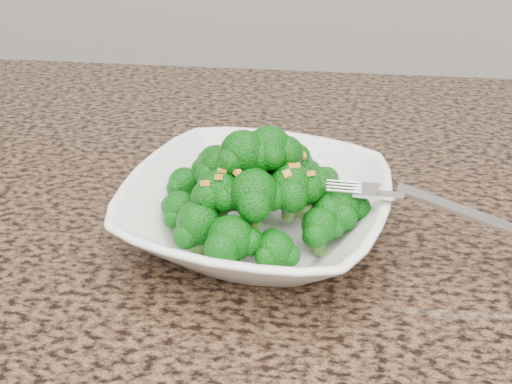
# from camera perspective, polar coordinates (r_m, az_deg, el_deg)

# --- Properties ---
(granite_counter) EXTENTS (1.64, 1.04, 0.03)m
(granite_counter) POSITION_cam_1_polar(r_m,az_deg,el_deg) (0.56, -8.29, -8.91)
(granite_counter) COLOR brown
(granite_counter) RESTS_ON cabinet
(bowl) EXTENTS (0.27, 0.27, 0.06)m
(bowl) POSITION_cam_1_polar(r_m,az_deg,el_deg) (0.58, 0.00, -1.82)
(bowl) COLOR white
(bowl) RESTS_ON granite_counter
(broccoli_pile) EXTENTS (0.21, 0.21, 0.07)m
(broccoli_pile) POSITION_cam_1_polar(r_m,az_deg,el_deg) (0.54, 0.00, 3.84)
(broccoli_pile) COLOR #0A5E0B
(broccoli_pile) RESTS_ON bowl
(garlic_topping) EXTENTS (0.12, 0.12, 0.01)m
(garlic_topping) POSITION_cam_1_polar(r_m,az_deg,el_deg) (0.53, 0.00, 7.52)
(garlic_topping) COLOR gold
(garlic_topping) RESTS_ON broccoli_pile
(fork) EXTENTS (0.19, 0.07, 0.01)m
(fork) POSITION_cam_1_polar(r_m,az_deg,el_deg) (0.54, 12.27, -0.35)
(fork) COLOR silver
(fork) RESTS_ON bowl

